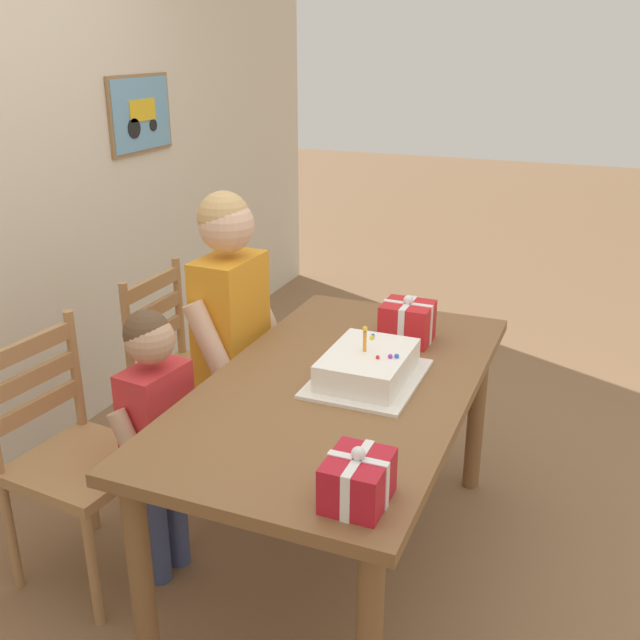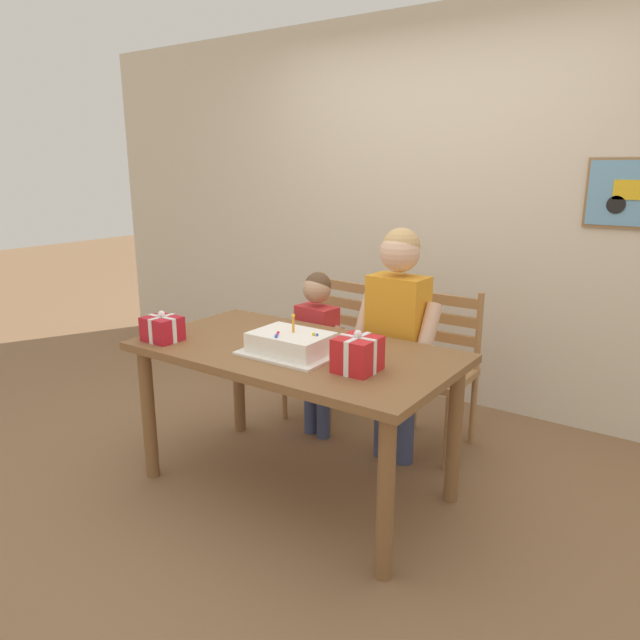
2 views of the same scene
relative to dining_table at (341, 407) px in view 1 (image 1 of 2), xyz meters
The scene contains 9 objects.
ground_plane 0.66m from the dining_table, ahead, with size 20.00×20.00×0.00m, color #846042.
dining_table is the anchor object (origin of this frame).
birthday_cake 0.17m from the dining_table, 63.13° to the right, with size 0.44×0.34×0.19m.
gift_box_red_large 0.47m from the dining_table, 13.96° to the right, with size 0.17×0.19×0.19m.
gift_box_beside_cake 0.70m from the dining_table, 155.95° to the right, with size 0.18×0.15×0.16m.
chair_left 0.94m from the dining_table, 113.21° to the left, with size 0.46×0.46×0.92m.
chair_right 0.95m from the dining_table, 66.57° to the left, with size 0.42×0.42×0.92m.
child_older 0.63m from the dining_table, 64.91° to the left, with size 0.48×0.27×1.30m.
child_younger 0.62m from the dining_table, 115.21° to the left, with size 0.38×0.23×1.01m.
Camera 1 is at (-2.07, -0.77, 1.82)m, focal length 41.08 mm.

